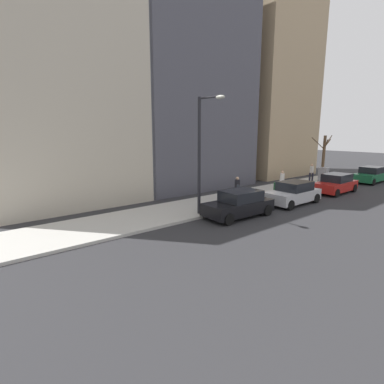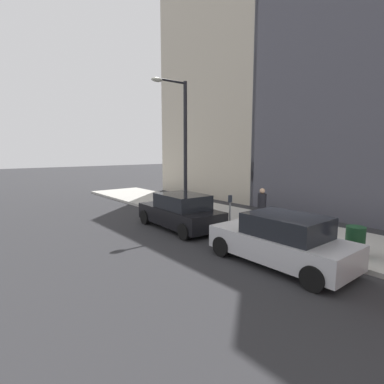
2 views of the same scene
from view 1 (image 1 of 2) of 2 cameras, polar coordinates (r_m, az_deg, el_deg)
name	(u,v)px [view 1 (image 1 of 2)]	position (r m, az deg, el deg)	size (l,w,h in m)	color
ground_plane	(274,201)	(21.75, 15.30, -1.75)	(120.00, 120.00, 0.00)	#2B2B2D
sidewalk	(251,196)	(22.92, 11.25, -0.71)	(4.00, 36.00, 0.15)	#B2AFA8
parked_car_green	(371,175)	(33.46, 30.93, 2.81)	(1.96, 4.22, 1.52)	#196038
parked_car_red	(336,184)	(26.41, 25.68, 1.42)	(1.97, 4.22, 1.52)	red
parked_car_silver	(293,193)	(21.30, 18.73, -0.21)	(1.93, 4.20, 1.52)	#B7B7BC
parked_car_black	(239,204)	(17.32, 8.91, -2.31)	(2.06, 4.27, 1.52)	black
parking_meter	(238,193)	(19.34, 8.75, -0.13)	(0.14, 0.10, 1.35)	slate
utility_box	(323,175)	(30.11, 23.73, 2.91)	(0.83, 0.61, 1.43)	#A8A399
streetlamp	(202,146)	(16.61, 1.99, 8.69)	(1.97, 0.32, 6.50)	black
bare_tree	(324,156)	(32.57, 23.78, 6.30)	(1.63, 2.22, 4.30)	brown
trash_bin	(277,188)	(23.44, 15.92, 0.65)	(0.56, 0.56, 0.90)	#14381E
pedestrian_near_meter	(312,171)	(30.72, 21.81, 3.65)	(0.36, 0.36, 1.66)	#1E1E2D
pedestrian_midblock	(282,180)	(24.65, 16.78, 2.26)	(0.40, 0.36, 1.66)	#1E1E2D
pedestrian_far_corner	(237,187)	(20.61, 8.61, 0.90)	(0.36, 0.38, 1.66)	#1E1E2D
office_tower_left	(265,45)	(37.35, 13.73, 25.57)	(9.17, 9.17, 28.24)	tan
office_block_center	(171,72)	(29.05, -4.04, 21.86)	(11.18, 11.18, 20.16)	#4C4C56
office_tower_right	(53,76)	(23.78, -24.97, 19.45)	(9.87, 9.87, 17.08)	#BCB29E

